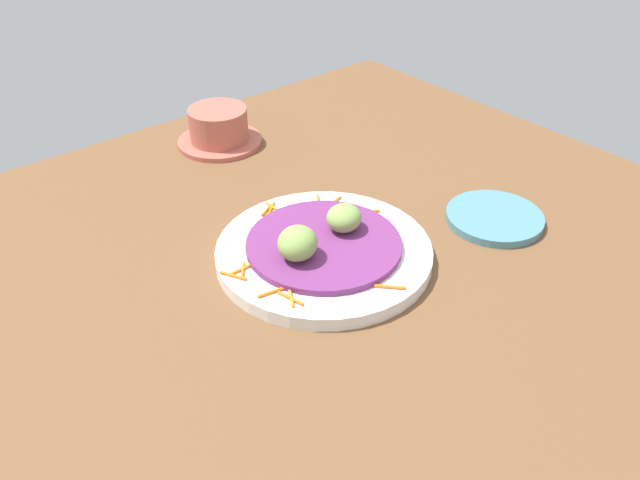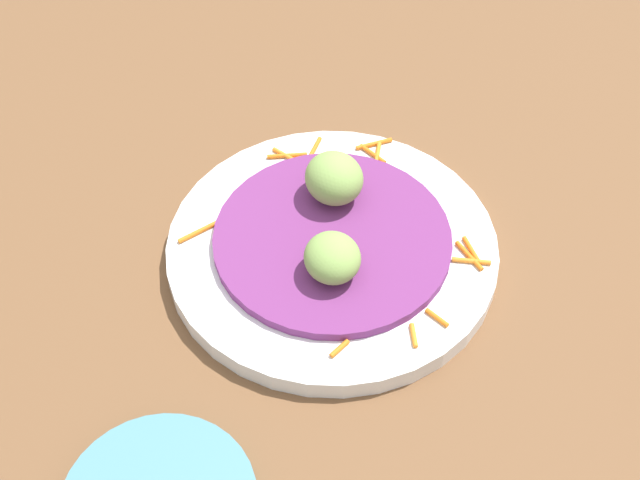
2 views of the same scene
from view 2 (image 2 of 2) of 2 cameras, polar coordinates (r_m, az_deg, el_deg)
The scene contains 6 objects.
table_surface at distance 74.69cm, azimuth -3.33°, elevation -1.11°, with size 110.00×110.00×2.00cm, color brown.
main_plate at distance 72.88cm, azimuth 0.84°, elevation -0.39°, with size 27.55×27.55×1.78cm, color white.
cabbage_bed at distance 71.88cm, azimuth 0.86°, elevation 0.30°, with size 19.75×19.75×0.88cm, color #702D6B.
carrot_garnish at distance 74.35cm, azimuth 2.78°, elevation 2.10°, with size 24.52×25.78×0.40cm.
guac_scoop_left at distance 72.91cm, azimuth 0.93°, elevation 4.08°, with size 4.85×5.20×4.13cm, color #84A851.
guac_scoop_center at distance 67.51cm, azimuth 0.82°, elevation -1.17°, with size 4.78×4.47×3.43cm, color #84A851.
Camera 2 is at (-46.58, -11.09, 58.33)cm, focal length 48.72 mm.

